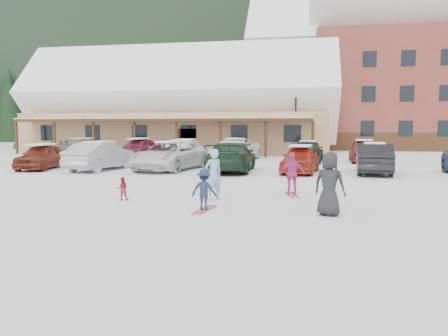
% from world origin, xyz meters
% --- Properties ---
extents(ground, '(160.00, 160.00, 0.00)m').
position_xyz_m(ground, '(0.00, 0.00, 0.00)').
color(ground, white).
rests_on(ground, ground).
extents(forested_hillside, '(300.00, 70.00, 38.00)m').
position_xyz_m(forested_hillside, '(0.00, 85.00, 19.00)').
color(forested_hillside, black).
rests_on(forested_hillside, ground).
extents(day_lodge, '(29.12, 12.50, 10.38)m').
position_xyz_m(day_lodge, '(-9.00, 27.96, 3.94)').
color(day_lodge, tan).
rests_on(day_lodge, ground).
extents(alpine_hotel, '(31.48, 14.01, 21.48)m').
position_xyz_m(alpine_hotel, '(14.27, 38.00, 8.63)').
color(alpine_hotel, maroon).
rests_on(alpine_hotel, ground).
extents(lamp_post, '(0.50, 0.25, 6.17)m').
position_xyz_m(lamp_post, '(2.22, 23.96, 3.49)').
color(lamp_post, black).
rests_on(lamp_post, ground).
extents(conifer_0, '(4.40, 4.40, 10.20)m').
position_xyz_m(conifer_0, '(-26.00, 30.00, 5.69)').
color(conifer_0, black).
rests_on(conifer_0, ground).
extents(conifer_2, '(5.28, 5.28, 12.24)m').
position_xyz_m(conifer_2, '(-30.00, 42.00, 6.83)').
color(conifer_2, black).
rests_on(conifer_2, ground).
extents(conifer_3, '(3.96, 3.96, 9.18)m').
position_xyz_m(conifer_3, '(6.00, 44.00, 5.12)').
color(conifer_3, black).
rests_on(conifer_3, ground).
extents(adult_skier, '(0.72, 0.70, 1.66)m').
position_xyz_m(adult_skier, '(0.05, 0.45, 0.83)').
color(adult_skier, '#89B1CB').
rests_on(adult_skier, ground).
extents(toddler_red, '(0.45, 0.41, 0.76)m').
position_xyz_m(toddler_red, '(-2.85, -0.09, 0.38)').
color(toddler_red, '#B01D3F').
rests_on(toddler_red, ground).
extents(child_navy, '(0.81, 0.53, 1.18)m').
position_xyz_m(child_navy, '(0.15, -1.31, 0.59)').
color(child_navy, '#182542').
rests_on(child_navy, ground).
extents(skis_child_navy, '(0.37, 1.41, 0.03)m').
position_xyz_m(skis_child_navy, '(0.15, -1.31, 0.01)').
color(skis_child_navy, red).
rests_on(skis_child_navy, ground).
extents(child_magenta, '(0.93, 0.55, 1.49)m').
position_xyz_m(child_magenta, '(2.54, 1.92, 0.75)').
color(child_magenta, '#B23381').
rests_on(child_magenta, ground).
extents(skis_child_magenta, '(0.50, 1.41, 0.03)m').
position_xyz_m(skis_child_magenta, '(2.54, 1.92, 0.01)').
color(skis_child_magenta, red).
rests_on(skis_child_magenta, ground).
extents(bystander_dark, '(0.98, 0.81, 1.71)m').
position_xyz_m(bystander_dark, '(3.59, -1.42, 0.86)').
color(bystander_dark, black).
rests_on(bystander_dark, ground).
extents(parked_car_0, '(2.22, 4.31, 1.40)m').
position_xyz_m(parked_car_0, '(-11.53, 8.88, 0.70)').
color(parked_car_0, maroon).
rests_on(parked_car_0, ground).
extents(parked_car_1, '(2.26, 4.91, 1.56)m').
position_xyz_m(parked_car_1, '(-8.03, 8.99, 0.78)').
color(parked_car_1, '#ADADB2').
rests_on(parked_car_1, ground).
extents(parked_car_2, '(3.51, 5.97, 1.56)m').
position_xyz_m(parked_car_2, '(-4.34, 9.80, 0.78)').
color(parked_car_2, silver).
rests_on(parked_car_2, ground).
extents(parked_car_3, '(2.32, 5.47, 1.57)m').
position_xyz_m(parked_car_3, '(-0.83, 9.50, 0.79)').
color(parked_car_3, '#183120').
rests_on(parked_car_3, ground).
extents(parked_car_4, '(2.21, 4.34, 1.41)m').
position_xyz_m(parked_car_4, '(2.76, 9.45, 0.71)').
color(parked_car_4, '#AC3019').
rests_on(parked_car_4, ground).
extents(parked_car_5, '(2.08, 4.83, 1.55)m').
position_xyz_m(parked_car_5, '(6.42, 9.78, 0.77)').
color(parked_car_5, black).
rests_on(parked_car_5, ground).
extents(parked_car_7, '(2.43, 5.30, 1.50)m').
position_xyz_m(parked_car_7, '(-13.52, 17.15, 0.75)').
color(parked_car_7, gray).
rests_on(parked_car_7, ground).
extents(parked_car_8, '(2.54, 4.73, 1.53)m').
position_xyz_m(parked_car_8, '(-8.88, 16.76, 0.77)').
color(parked_car_8, maroon).
rests_on(parked_car_8, ground).
extents(parked_car_9, '(1.89, 4.58, 1.47)m').
position_xyz_m(parked_car_9, '(-5.37, 16.92, 0.74)').
color(parked_car_9, silver).
rests_on(parked_car_9, ground).
extents(parked_car_10, '(3.44, 5.88, 1.54)m').
position_xyz_m(parked_car_10, '(-1.85, 17.27, 0.77)').
color(parked_car_10, white).
rests_on(parked_car_10, ground).
extents(parked_car_11, '(2.36, 5.01, 1.41)m').
position_xyz_m(parked_car_11, '(3.18, 16.41, 0.71)').
color(parked_car_11, '#132F20').
rests_on(parked_car_11, ground).
extents(parked_car_12, '(1.99, 4.50, 1.50)m').
position_xyz_m(parked_car_12, '(6.87, 17.09, 0.75)').
color(parked_car_12, maroon).
rests_on(parked_car_12, ground).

